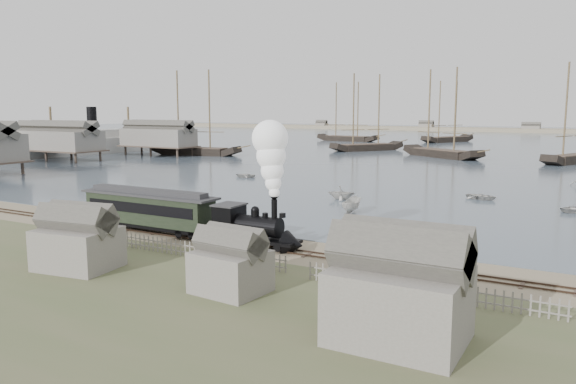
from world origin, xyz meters
The scene contains 25 objects.
ground centered at (0.00, 0.00, 0.00)m, with size 600.00×600.00×0.00m, color #9D8C6F.
harbor_water centered at (0.00, 170.00, 0.03)m, with size 600.00×336.00×0.06m, color #42505E.
rail_track centered at (0.00, -2.00, 0.04)m, with size 120.00×1.80×0.16m.
picket_fence_west centered at (-6.50, -7.00, 0.00)m, with size 19.00×0.10×1.20m, color slate, non-canonical shape.
picket_fence_east centered at (12.50, -7.50, 0.00)m, with size 15.00×0.10×1.20m, color slate, non-canonical shape.
shed_left centered at (-10.00, -13.00, 0.00)m, with size 5.00×4.00×4.10m, color slate, non-canonical shape.
shed_mid centered at (2.00, -12.00, 0.00)m, with size 4.00×3.50×3.60m, color slate, non-canonical shape.
shed_right centered at (13.00, -14.00, 0.00)m, with size 6.00×5.00×5.10m, color slate, non-canonical shape.
western_wharf centered at (-76.00, 40.00, 4.06)m, with size 36.00×56.00×8.00m, color slate, non-canonical shape.
far_spit centered at (0.00, 250.00, 0.00)m, with size 500.00×20.00×1.80m, color tan.
locomotive centered at (-1.71, -2.00, 4.46)m, with size 7.75×2.89×9.67m.
passenger_coach centered at (-13.89, -2.00, 2.14)m, with size 13.91×2.68×3.38m.
beached_dinghy centered at (-15.48, -0.09, 0.45)m, with size 4.31×3.08×0.89m, color beige.
steamship centered at (-89.00, 58.45, 5.74)m, with size 51.93×8.66×11.36m, color beige, non-canonical shape.
rowboat_0 centered at (-28.31, 11.12, 0.44)m, with size 3.62×2.59×0.75m, color beige.
rowboat_1 centered at (-6.33, 22.77, 0.91)m, with size 3.23×2.79×1.70m, color beige.
rowboat_2 centered at (-1.78, 15.05, 0.84)m, with size 4.02×1.51×1.55m, color beige.
rowboat_3 centered at (8.36, 31.13, 0.44)m, with size 3.62×2.59×0.75m, color beige.
rowboat_6 centered at (-28.86, 35.55, 0.42)m, with size 3.46×2.47×0.72m, color beige.
schooner_0 centered at (-63.62, 66.76, 10.06)m, with size 22.23×5.13×20.00m, color black, non-canonical shape.
schooner_1 centered at (-33.50, 100.08, 10.06)m, with size 20.81×4.80×20.00m, color black, non-canonical shape.
schooner_2 centered at (-11.19, 89.13, 10.06)m, with size 22.20×5.12×20.00m, color black, non-canonical shape.
schooner_3 centered at (15.45, 87.73, 10.06)m, with size 18.51×4.27×20.00m, color black, non-canonical shape.
schooner_6 centered at (-55.54, 138.18, 10.06)m, with size 21.92×5.06×20.00m, color black, non-canonical shape.
schooner_7 centered at (-24.57, 149.55, 10.06)m, with size 21.45×4.95×20.00m, color black, non-canonical shape.
Camera 1 is at (20.83, -38.45, 10.83)m, focal length 35.00 mm.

